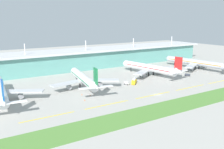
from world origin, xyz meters
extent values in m
plane|color=#A8A59E|center=(0.00, 0.00, 0.00)|extent=(600.00, 600.00, 0.00)
cube|color=#5B9E93|center=(0.00, 106.09, 8.10)|extent=(280.00, 28.00, 16.21)
cube|color=silver|center=(0.00, 106.09, 17.11)|extent=(288.00, 34.00, 1.80)
cylinder|color=silver|center=(-56.00, 100.49, 22.51)|extent=(0.90, 0.90, 9.00)
cylinder|color=silver|center=(0.00, 100.49, 22.51)|extent=(0.90, 0.90, 9.00)
cylinder|color=silver|center=(56.00, 100.49, 22.51)|extent=(0.90, 0.90, 9.00)
cylinder|color=silver|center=(112.00, 100.49, 22.51)|extent=(0.90, 0.90, 9.00)
cylinder|color=white|center=(-85.86, 41.31, 6.50)|extent=(11.55, 57.64, 5.80)
cone|color=white|center=(-89.05, 9.80, 7.70)|extent=(5.57, 7.09, 5.72)
cube|color=#19519E|center=(-88.95, 10.80, 14.15)|extent=(1.34, 6.44, 9.50)
cube|color=white|center=(-83.53, 9.74, 7.50)|extent=(10.27, 4.19, 0.36)
cube|color=#B7BABF|center=(-74.37, 35.70, 5.20)|extent=(24.40, 17.20, 0.70)
cylinder|color=gray|center=(-75.42, 37.26, 2.40)|extent=(3.64, 4.80, 3.20)
cylinder|color=black|center=(-82.98, 38.00, 1.80)|extent=(1.10, 1.10, 3.60)
cube|color=#19519E|center=(-85.86, 41.31, 6.90)|extent=(11.01, 51.94, 0.60)
cylinder|color=silver|center=(-31.98, 41.42, 6.50)|extent=(15.82, 53.37, 5.80)
cone|color=silver|center=(-26.54, 69.52, 6.50)|extent=(6.17, 4.97, 5.51)
cone|color=silver|center=(-37.62, 12.34, 7.70)|extent=(6.10, 7.44, 5.72)
cube|color=#146B38|center=(-37.43, 13.32, 14.15)|extent=(1.90, 6.42, 9.50)
cube|color=silver|center=(-42.92, 13.88, 7.50)|extent=(10.43, 5.04, 0.36)
cube|color=silver|center=(-32.12, 11.79, 7.50)|extent=(10.43, 5.04, 0.36)
cube|color=#B7BABF|center=(-44.60, 39.36, 5.20)|extent=(24.86, 11.27, 0.70)
cylinder|color=gray|center=(-43.15, 40.55, 2.40)|extent=(4.00, 5.03, 3.20)
cube|color=#B7BABF|center=(-21.04, 34.79, 5.20)|extent=(23.84, 18.76, 0.70)
cylinder|color=gray|center=(-21.95, 36.44, 2.40)|extent=(4.00, 5.03, 3.20)
cylinder|color=black|center=(-28.19, 61.02, 1.80)|extent=(0.70, 0.70, 3.60)
cylinder|color=black|center=(-35.69, 39.08, 1.80)|extent=(1.10, 1.10, 3.60)
cylinder|color=black|center=(-29.41, 37.86, 1.80)|extent=(1.10, 1.10, 3.60)
cube|color=#146B38|center=(-31.98, 41.42, 6.90)|extent=(14.85, 48.15, 0.60)
cylinder|color=white|center=(32.07, 47.43, 6.50)|extent=(14.54, 54.82, 5.80)
cone|color=white|center=(27.34, 76.34, 6.50)|extent=(6.08, 4.84, 5.51)
cone|color=white|center=(36.97, 17.53, 7.70)|extent=(5.94, 7.34, 5.72)
cube|color=red|center=(36.81, 18.51, 14.15)|extent=(1.72, 6.43, 9.50)
cube|color=white|center=(31.46, 17.13, 7.50)|extent=(10.39, 4.77, 0.36)
cube|color=white|center=(42.31, 18.91, 7.50)|extent=(10.39, 4.77, 0.36)
cube|color=#B7BABF|center=(20.94, 41.12, 5.20)|extent=(24.04, 18.28, 0.70)
cylinder|color=gray|center=(21.90, 42.74, 2.40)|extent=(3.89, 4.96, 3.20)
cube|color=#B7BABF|center=(44.63, 45.00, 5.20)|extent=(24.91, 11.91, 0.70)
cylinder|color=gray|center=(43.21, 46.23, 2.40)|extent=(3.89, 4.96, 3.20)
cylinder|color=black|center=(28.76, 67.63, 1.80)|extent=(0.70, 0.70, 3.60)
cylinder|color=black|center=(29.40, 43.95, 1.80)|extent=(1.10, 1.10, 3.60)
cylinder|color=black|center=(35.71, 44.98, 1.80)|extent=(1.10, 1.10, 3.60)
cube|color=red|center=(32.07, 47.43, 6.90)|extent=(13.70, 49.43, 0.60)
cylinder|color=#ADB2BC|center=(86.76, 44.58, 6.50)|extent=(13.58, 61.63, 5.80)
cone|color=#ADB2BC|center=(82.60, 77.01, 6.50)|extent=(5.97, 4.67, 5.51)
cube|color=#B7BABF|center=(75.43, 38.66, 5.20)|extent=(24.26, 17.68, 0.70)
cylinder|color=gray|center=(76.43, 40.25, 2.40)|extent=(3.75, 4.87, 3.20)
cube|color=#B7BABF|center=(99.23, 41.72, 5.20)|extent=(24.94, 12.66, 0.70)
cylinder|color=gray|center=(97.86, 43.00, 2.40)|extent=(3.75, 4.87, 3.20)
cylinder|color=black|center=(83.83, 67.42, 1.80)|extent=(0.70, 0.70, 3.60)
cylinder|color=black|center=(83.97, 41.20, 1.80)|extent=(1.10, 1.10, 3.60)
cylinder|color=black|center=(90.32, 42.01, 1.80)|extent=(1.10, 1.10, 3.60)
cube|color=orange|center=(86.76, 44.58, 6.90)|extent=(12.83, 55.55, 0.60)
cube|color=yellow|center=(-71.00, 0.98, 0.02)|extent=(28.00, 0.70, 0.04)
cube|color=yellow|center=(-37.00, 0.98, 0.02)|extent=(28.00, 0.70, 0.04)
cube|color=yellow|center=(-3.00, 0.98, 0.02)|extent=(28.00, 0.70, 0.04)
cube|color=yellow|center=(31.00, 0.98, 0.02)|extent=(28.00, 0.70, 0.04)
cube|color=yellow|center=(65.00, 0.98, 0.02)|extent=(28.00, 0.70, 0.04)
cube|color=#518438|center=(0.00, -20.81, 0.05)|extent=(300.00, 18.00, 0.10)
cube|color=silver|center=(-1.95, 31.16, 1.25)|extent=(2.75, 3.96, 1.60)
cube|color=silver|center=(-1.95, 31.16, 2.40)|extent=(2.65, 3.62, 0.16)
cylinder|color=black|center=(-0.81, 30.19, 0.45)|extent=(0.59, 0.96, 0.90)
cylinder|color=black|center=(-2.37, 29.73, 0.45)|extent=(0.59, 0.96, 0.90)
cylinder|color=black|center=(-1.53, 32.60, 0.45)|extent=(0.59, 0.96, 0.90)
cylinder|color=black|center=(-3.08, 32.14, 0.45)|extent=(0.59, 0.96, 0.90)
cube|color=gold|center=(3.57, 29.58, 1.75)|extent=(7.11, 6.72, 2.60)
cylinder|color=silver|center=(4.17, 30.11, 3.95)|extent=(4.32, 4.15, 2.00)
cylinder|color=black|center=(2.46, 27.03, 0.45)|extent=(0.91, 0.86, 0.90)
cylinder|color=black|center=(0.91, 28.78, 0.45)|extent=(0.91, 0.86, 0.90)
cylinder|color=black|center=(6.24, 30.37, 0.45)|extent=(0.91, 0.86, 0.90)
cylinder|color=black|center=(4.68, 32.13, 0.45)|extent=(0.91, 0.86, 0.90)
cube|color=#333842|center=(57.68, 27.14, 1.15)|extent=(4.58, 4.95, 1.40)
cylinder|color=black|center=(59.48, 26.57, 0.45)|extent=(0.83, 0.93, 0.90)
cylinder|color=black|center=(57.76, 25.26, 0.45)|extent=(0.83, 0.93, 0.90)
cylinder|color=black|center=(57.60, 29.02, 0.45)|extent=(0.83, 0.93, 0.90)
cylinder|color=black|center=(55.89, 27.70, 0.45)|extent=(0.83, 0.93, 0.90)
cone|color=orange|center=(-36.84, 21.86, 0.35)|extent=(0.56, 0.56, 0.70)
cone|color=orange|center=(-44.31, 14.46, 0.35)|extent=(0.56, 0.56, 0.70)
cone|color=orange|center=(-40.95, 25.27, 0.35)|extent=(0.56, 0.56, 0.70)
camera|label=1|loc=(-107.09, -114.77, 47.19)|focal=40.80mm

